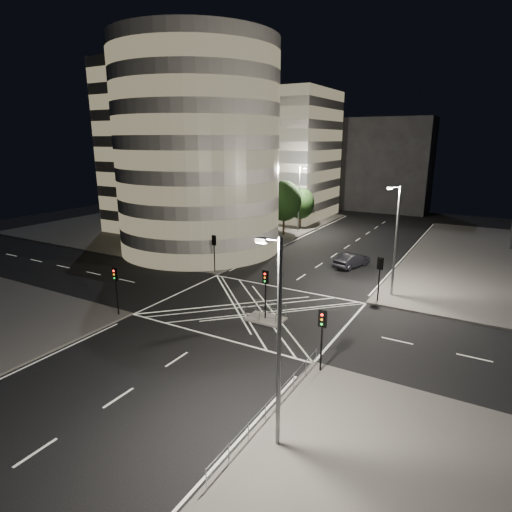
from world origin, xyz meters
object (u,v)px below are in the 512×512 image
Objects in this scene: traffic_signal_nl at (116,282)px; traffic_signal_island at (266,286)px; traffic_signal_nr at (322,329)px; street_lamp_left_far at (299,197)px; traffic_signal_fl at (214,246)px; traffic_signal_fr at (380,271)px; street_lamp_right_far at (395,238)px; street_lamp_left_near at (235,214)px; central_island at (265,319)px; street_lamp_right_near at (278,339)px; sedan at (352,260)px.

traffic_signal_island is at bearing 26.14° from traffic_signal_nl.
traffic_signal_nr is 41.15m from street_lamp_left_far.
traffic_signal_fr is (17.60, 0.00, 0.00)m from traffic_signal_fl.
street_lamp_left_far reaches higher than traffic_signal_fl.
street_lamp_right_far reaches higher than traffic_signal_nr.
traffic_signal_fr is at bearing 50.67° from traffic_signal_island.
street_lamp_left_far is (0.00, 18.00, 0.00)m from street_lamp_left_near.
street_lamp_right_far reaches higher than central_island.
street_lamp_left_near is (-18.24, 5.20, 2.63)m from traffic_signal_fr.
traffic_signal_island is (-6.80, 5.30, 0.00)m from traffic_signal_nr.
street_lamp_left_far is 28.23m from street_lamp_right_far.
traffic_signal_fr is at bearing -106.11° from street_lamp_right_far.
traffic_signal_nl is (0.00, -13.60, 0.00)m from traffic_signal_fl.
traffic_signal_fl reaches higher than central_island.
traffic_signal_nl reaches higher than central_island.
street_lamp_right_near is at bearing -54.03° from street_lamp_left_near.
central_island is 15.54m from street_lamp_right_near.
traffic_signal_fl is 5.86m from street_lamp_left_near.
street_lamp_right_far is (18.24, 15.80, 2.63)m from traffic_signal_nl.
traffic_signal_nl is 0.40× the size of street_lamp_left_near.
street_lamp_left_near is at bearing 164.08° from traffic_signal_fr.
traffic_signal_island is 13.13m from street_lamp_right_far.
street_lamp_right_near is 2.03× the size of sedan.
traffic_signal_nr is at bearing 0.00° from traffic_signal_nl.
central_island is at bearing -49.73° from street_lamp_left_near.
traffic_signal_nr is (17.60, 0.00, 0.00)m from traffic_signal_nl.
central_island is 33.95m from street_lamp_left_far.
central_island is 11.10m from traffic_signal_fr.
street_lamp_left_near is at bearing 134.13° from traffic_signal_nr.
street_lamp_left_far is at bearing 128.17° from traffic_signal_fr.
central_island is at bearing -37.54° from traffic_signal_fl.
traffic_signal_nr is 0.40× the size of street_lamp_left_far.
street_lamp_right_near is at bearing -88.25° from traffic_signal_fr.
central_island is 0.75× the size of traffic_signal_fl.
street_lamp_left_far is at bearing 131.94° from street_lamp_right_far.
street_lamp_right_far reaches higher than traffic_signal_nl.
street_lamp_left_far is at bearing -30.40° from sedan.
traffic_signal_fr is at bearing 0.00° from traffic_signal_fl.
traffic_signal_nr is at bearing -37.69° from traffic_signal_fl.
street_lamp_left_far is (-0.64, 36.80, 2.63)m from traffic_signal_nl.
traffic_signal_nr is (17.60, -13.60, 0.00)m from traffic_signal_fl.
street_lamp_right_near is at bearing -66.79° from street_lamp_left_far.
traffic_signal_fl is 13.60m from traffic_signal_nl.
traffic_signal_island is at bearing 142.07° from traffic_signal_nr.
sedan is (1.43, 17.72, 0.73)m from central_island.
sedan is (-6.01, 30.22, -4.73)m from street_lamp_right_near.
street_lamp_left_far is at bearing 109.95° from central_island.
traffic_signal_fr and traffic_signal_island have the same top height.
traffic_signal_fl is 0.40× the size of street_lamp_left_far.
street_lamp_right_near is (18.24, -7.20, 2.63)m from traffic_signal_nl.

